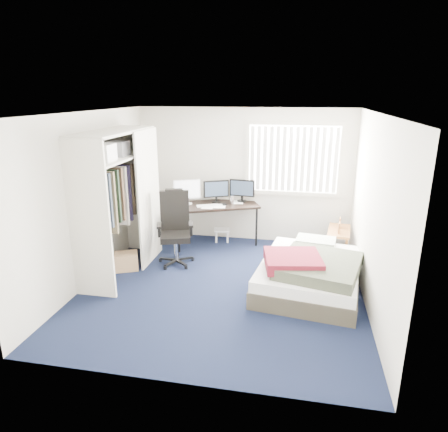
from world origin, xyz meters
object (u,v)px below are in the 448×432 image
desk (215,202)px  bed (310,272)px  office_chair (175,235)px  nightstand (339,233)px

desk → bed: desk is taller
office_chair → nightstand: 2.80m
office_chair → nightstand: bearing=15.2°
desk → office_chair: 1.14m
desk → office_chair: same height
desk → bed: bearing=-42.0°
nightstand → bed: (-0.49, -1.31, -0.17)m
office_chair → desk: bearing=65.3°
office_chair → nightstand: office_chair is taller
nightstand → bed: size_ratio=0.38×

